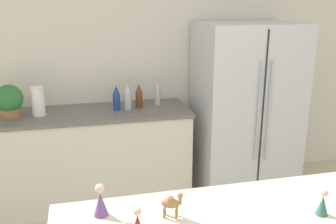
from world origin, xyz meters
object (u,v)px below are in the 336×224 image
camel_figurine (171,203)px  wise_man_figurine_crimson (138,223)px  refrigerator (245,110)px  back_bottle_3 (127,96)px  paper_towel_roll (38,101)px  wise_man_figurine_blue (323,204)px  wise_man_figurine_purple (101,202)px  potted_plant (9,100)px  back_bottle_2 (139,96)px  back_bottle_0 (157,92)px  back_bottle_1 (116,98)px

camel_figurine → wise_man_figurine_crimson: size_ratio=0.97×
refrigerator → wise_man_figurine_crimson: bearing=-125.1°
back_bottle_3 → camel_figurine: back_bottle_3 is taller
paper_towel_roll → wise_man_figurine_crimson: size_ratio=2.02×
paper_towel_roll → camel_figurine: (0.75, -1.93, -0.01)m
paper_towel_roll → refrigerator: bearing=-1.8°
wise_man_figurine_blue → wise_man_figurine_purple: size_ratio=0.82×
potted_plant → back_bottle_2: bearing=2.4°
potted_plant → back_bottle_0: potted_plant is taller
potted_plant → wise_man_figurine_crimson: bearing=-68.1°
back_bottle_2 → camel_figurine: size_ratio=1.93×
back_bottle_1 → back_bottle_2: (0.22, 0.03, -0.00)m
back_bottle_1 → wise_man_figurine_purple: size_ratio=1.55×
back_bottle_3 → back_bottle_1: bearing=-177.5°
camel_figurine → potted_plant: bearing=117.0°
refrigerator → back_bottle_1: 1.28m
back_bottle_0 → wise_man_figurine_blue: back_bottle_0 is taller
back_bottle_2 → wise_man_figurine_blue: 2.18m
refrigerator → camel_figurine: size_ratio=13.63×
wise_man_figurine_blue → wise_man_figurine_crimson: 0.84m
back_bottle_1 → paper_towel_roll: bearing=-178.6°
back_bottle_3 → wise_man_figurine_blue: size_ratio=2.09×
potted_plant → camel_figurine: potted_plant is taller
potted_plant → paper_towel_roll: (0.24, 0.00, -0.02)m
back_bottle_2 → back_bottle_3: back_bottle_3 is taller
back_bottle_0 → back_bottle_1: size_ratio=1.10×
refrigerator → camel_figurine: bearing=-123.0°
back_bottle_1 → potted_plant: bearing=-178.9°
back_bottle_0 → wise_man_figurine_crimson: (-0.52, -2.13, -0.02)m
refrigerator → paper_towel_roll: refrigerator is taller
wise_man_figurine_purple → back_bottle_0: bearing=71.2°
wise_man_figurine_blue → back_bottle_2: bearing=103.5°
refrigerator → back_bottle_2: refrigerator is taller
paper_towel_roll → back_bottle_2: 0.91m
paper_towel_roll → camel_figurine: bearing=-68.9°
wise_man_figurine_crimson → back_bottle_3: bearing=83.9°
back_bottle_0 → back_bottle_3: back_bottle_3 is taller
wise_man_figurine_crimson → wise_man_figurine_purple: 0.23m
back_bottle_0 → camel_figurine: size_ratio=2.13×
back_bottle_2 → camel_figurine: back_bottle_2 is taller
paper_towel_roll → wise_man_figurine_crimson: (0.58, -2.03, -0.02)m
wise_man_figurine_blue → back_bottle_1: bearing=109.2°
back_bottle_2 → wise_man_figurine_crimson: bearing=-99.1°
paper_towel_roll → back_bottle_0: back_bottle_0 is taller
refrigerator → wise_man_figurine_purple: size_ratio=10.82×
refrigerator → potted_plant: size_ratio=5.83×
back_bottle_2 → camel_figurine: 1.99m
refrigerator → camel_figurine: refrigerator is taller
back_bottle_1 → wise_man_figurine_blue: bearing=-70.8°
refrigerator → paper_towel_roll: (-1.96, 0.06, 0.19)m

